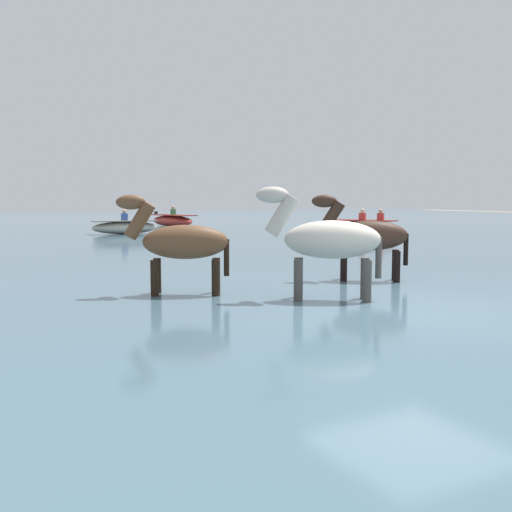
# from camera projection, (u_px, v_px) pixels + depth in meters

# --- Properties ---
(ground_plane) EXTENTS (120.00, 120.00, 0.00)m
(ground_plane) POSITION_uv_depth(u_px,v_px,m) (414.00, 332.00, 8.81)
(ground_plane) COLOR gray
(water_surface) EXTENTS (90.00, 90.00, 0.37)m
(water_surface) POSITION_uv_depth(u_px,v_px,m) (172.00, 258.00, 17.54)
(water_surface) COLOR #476675
(water_surface) RESTS_ON ground
(horse_lead_pinto) EXTENTS (1.81, 1.37, 2.13)m
(horse_lead_pinto) POSITION_uv_depth(u_px,v_px,m) (327.00, 243.00, 9.34)
(horse_lead_pinto) COLOR beige
(horse_lead_pinto) RESTS_ON ground
(horse_trailing_bay) EXTENTS (1.78, 1.12, 2.01)m
(horse_trailing_bay) POSITION_uv_depth(u_px,v_px,m) (181.00, 245.00, 9.85)
(horse_trailing_bay) COLOR brown
(horse_trailing_bay) RESTS_ON ground
(horse_flank_dark_bay) EXTENTS (1.67, 1.37, 2.01)m
(horse_flank_dark_bay) POSITION_uv_depth(u_px,v_px,m) (366.00, 238.00, 11.50)
(horse_flank_dark_bay) COLOR #382319
(horse_flank_dark_bay) RESTS_ON ground
(boat_far_inshore) EXTENTS (2.35, 2.97, 1.09)m
(boat_far_inshore) POSITION_uv_depth(u_px,v_px,m) (363.00, 227.00, 25.51)
(boat_far_inshore) COLOR #BC382D
(boat_far_inshore) RESTS_ON water_surface
(boat_near_starboard) EXTENTS (1.77, 3.59, 1.12)m
(boat_near_starboard) POSITION_uv_depth(u_px,v_px,m) (172.00, 221.00, 32.10)
(boat_near_starboard) COLOR #BC382D
(boat_near_starboard) RESTS_ON water_surface
(boat_near_port) EXTENTS (2.87, 1.17, 1.06)m
(boat_near_port) POSITION_uv_depth(u_px,v_px,m) (125.00, 227.00, 25.81)
(boat_near_port) COLOR #B2AD9E
(boat_near_port) RESTS_ON water_surface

